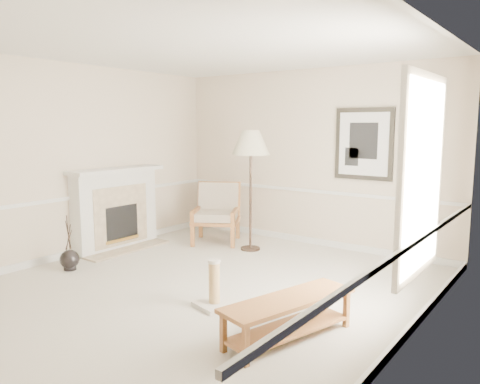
{
  "coord_description": "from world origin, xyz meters",
  "views": [
    {
      "loc": [
        3.68,
        -4.2,
        1.98
      ],
      "look_at": [
        0.08,
        0.7,
        1.11
      ],
      "focal_mm": 35.0,
      "sensor_mm": 36.0,
      "label": 1
    }
  ],
  "objects_px": {
    "floor_lamp": "(251,146)",
    "scratching_post": "(214,292)",
    "bench": "(289,312)",
    "floor_vase": "(70,260)",
    "armchair": "(217,210)"
  },
  "relations": [
    {
      "from": "floor_vase",
      "to": "bench",
      "type": "height_order",
      "value": "floor_vase"
    },
    {
      "from": "floor_vase",
      "to": "scratching_post",
      "type": "relative_size",
      "value": 1.44
    },
    {
      "from": "scratching_post",
      "to": "floor_vase",
      "type": "bearing_deg",
      "value": -176.26
    },
    {
      "from": "floor_vase",
      "to": "bench",
      "type": "bearing_deg",
      "value": -0.56
    },
    {
      "from": "floor_lamp",
      "to": "armchair",
      "type": "bearing_deg",
      "value": 170.24
    },
    {
      "from": "floor_vase",
      "to": "armchair",
      "type": "xyz_separation_m",
      "value": [
        0.6,
        2.49,
        0.4
      ]
    },
    {
      "from": "armchair",
      "to": "bench",
      "type": "bearing_deg",
      "value": -70.47
    },
    {
      "from": "floor_lamp",
      "to": "bench",
      "type": "xyz_separation_m",
      "value": [
        2.11,
        -2.39,
        -1.4
      ]
    },
    {
      "from": "floor_lamp",
      "to": "scratching_post",
      "type": "relative_size",
      "value": 3.56
    },
    {
      "from": "bench",
      "to": "scratching_post",
      "type": "distance_m",
      "value": 1.08
    },
    {
      "from": "armchair",
      "to": "scratching_post",
      "type": "bearing_deg",
      "value": -81.0
    },
    {
      "from": "floor_lamp",
      "to": "floor_vase",
      "type": "bearing_deg",
      "value": -120.67
    },
    {
      "from": "floor_lamp",
      "to": "bench",
      "type": "relative_size",
      "value": 1.31
    },
    {
      "from": "floor_vase",
      "to": "armchair",
      "type": "distance_m",
      "value": 2.6
    },
    {
      "from": "floor_vase",
      "to": "bench",
      "type": "xyz_separation_m",
      "value": [
        3.51,
        -0.03,
        0.12
      ]
    }
  ]
}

